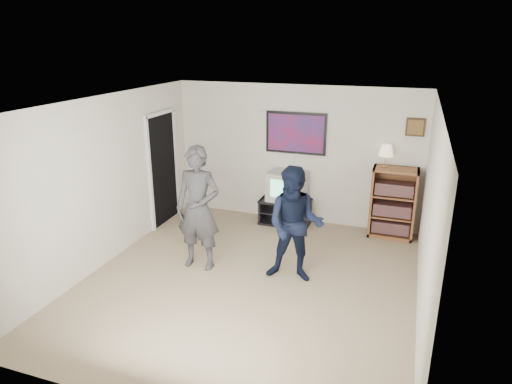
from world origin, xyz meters
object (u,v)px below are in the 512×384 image
Objects in this scene: crt_television at (287,186)px; person_tall at (198,208)px; bookshelf at (393,203)px; person_short at (295,225)px; media_stand at (285,212)px.

person_tall is at bearing -102.85° from crt_television.
bookshelf is (1.85, 0.05, -0.12)m from crt_television.
bookshelf is 0.73× the size of person_short.
person_tall is at bearing -110.21° from media_stand.
person_tall is 1.43m from person_short.
media_stand is 0.50m from crt_television.
person_short is (1.42, 0.09, -0.09)m from person_tall.
person_tall is (-0.78, -2.02, 0.20)m from crt_television.
bookshelf is at bearing 1.83° from media_stand.
person_tall is at bearing -141.81° from bookshelf.
bookshelf is at bearing 9.82° from crt_television.
crt_television is at bearing 0.30° from media_stand.
bookshelf reaches higher than media_stand.
bookshelf is (1.87, 0.05, 0.38)m from media_stand.
person_tall is 1.11× the size of person_short.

